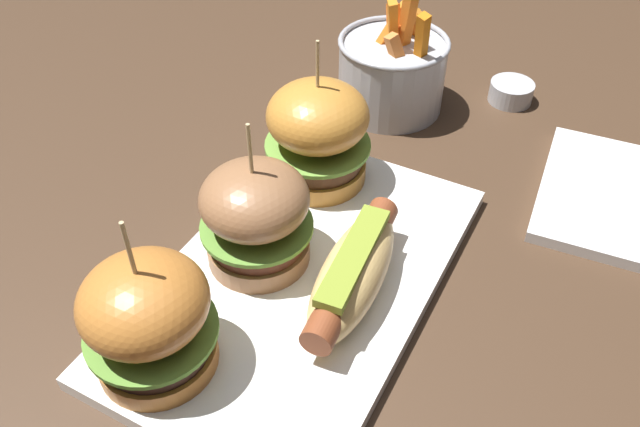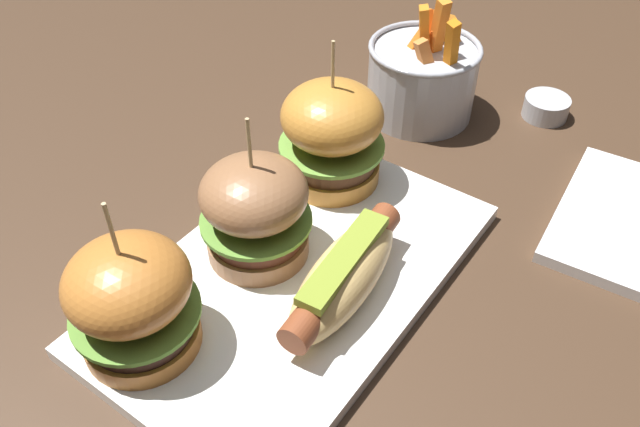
# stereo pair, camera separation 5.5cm
# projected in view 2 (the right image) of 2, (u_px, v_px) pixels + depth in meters

# --- Properties ---
(ground_plane) EXTENTS (3.00, 3.00, 0.00)m
(ground_plane) POSITION_uv_depth(u_px,v_px,m) (296.00, 281.00, 0.57)
(ground_plane) COLOR #422D1E
(platter_main) EXTENTS (0.35, 0.21, 0.01)m
(platter_main) POSITION_uv_depth(u_px,v_px,m) (296.00, 276.00, 0.56)
(platter_main) COLOR white
(platter_main) RESTS_ON ground
(hot_dog) EXTENTS (0.16, 0.06, 0.05)m
(hot_dog) POSITION_uv_depth(u_px,v_px,m) (345.00, 273.00, 0.52)
(hot_dog) COLOR #DCB46A
(hot_dog) RESTS_ON platter_main
(slider_left) EXTENTS (0.10, 0.10, 0.14)m
(slider_left) POSITION_uv_depth(u_px,v_px,m) (132.00, 299.00, 0.47)
(slider_left) COLOR #BC712E
(slider_left) RESTS_ON platter_main
(slider_center) EXTENTS (0.10, 0.10, 0.14)m
(slider_center) POSITION_uv_depth(u_px,v_px,m) (253.00, 212.00, 0.54)
(slider_center) COLOR #946441
(slider_center) RESTS_ON platter_main
(slider_right) EXTENTS (0.10, 0.10, 0.15)m
(slider_right) POSITION_uv_depth(u_px,v_px,m) (332.00, 133.00, 0.62)
(slider_right) COLOR #C78232
(slider_right) RESTS_ON platter_main
(fries_bucket) EXTENTS (0.13, 0.13, 0.14)m
(fries_bucket) POSITION_uv_depth(u_px,v_px,m) (422.00, 78.00, 0.73)
(fries_bucket) COLOR #B7BABF
(fries_bucket) RESTS_ON ground
(sauce_ramekin) EXTENTS (0.05, 0.05, 0.02)m
(sauce_ramekin) POSITION_uv_depth(u_px,v_px,m) (546.00, 107.00, 0.75)
(sauce_ramekin) COLOR #B7BABF
(sauce_ramekin) RESTS_ON ground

